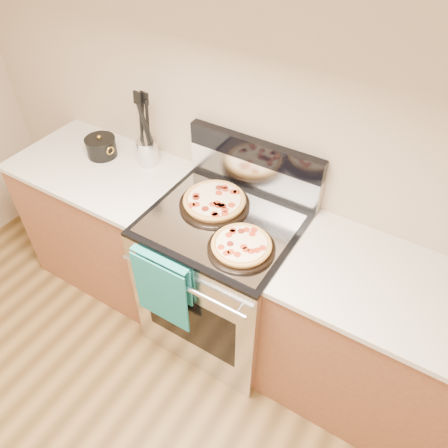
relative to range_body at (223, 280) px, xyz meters
The scene contains 17 objects.
wall_back 0.97m from the range_body, 90.00° to the left, with size 4.00×4.00×0.00m, color tan.
range_body is the anchor object (origin of this frame).
oven_window 0.34m from the range_body, 90.00° to the right, with size 0.56×0.01×0.40m, color black.
cooktop 0.46m from the range_body, ahead, with size 0.76×0.68×0.02m, color black.
backsplash_lower 0.64m from the range_body, 90.00° to the left, with size 0.76×0.06×0.18m, color silver.
backsplash_upper 0.77m from the range_body, 90.00° to the left, with size 0.76×0.06×0.12m, color black.
oven_handle 0.51m from the range_body, 90.00° to the right, with size 0.03×0.03×0.70m, color silver.
dish_towel 0.47m from the range_body, 107.74° to the right, with size 0.32×0.05×0.42m, color teal, non-canonical shape.
foil_sheet 0.47m from the range_body, 90.00° to the right, with size 0.70×0.55×0.01m, color gray.
cabinet_left 0.88m from the range_body, behind, with size 1.00×0.62×0.88m, color brown.
countertop_left 0.99m from the range_body, behind, with size 1.02×0.64×0.03m, color beige.
cabinet_right 0.88m from the range_body, ahead, with size 1.00×0.62×0.88m, color brown.
countertop_right 0.99m from the range_body, ahead, with size 1.02×0.64×0.03m, color beige.
pepperoni_pizza_back 0.51m from the range_body, 144.01° to the left, with size 0.36×0.36×0.05m, color #C38C3B, non-canonical shape.
pepperoni_pizza_front 0.54m from the range_body, 35.84° to the right, with size 0.32×0.32×0.04m, color #C38C3B, non-canonical shape.
utensil_crock 0.86m from the range_body, 162.03° to the left, with size 0.12×0.12×0.15m, color silver.
saucepan 1.07m from the range_body, behind, with size 0.18×0.18×0.11m, color black.
Camera 1 is at (0.85, 0.27, 2.41)m, focal length 35.00 mm.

